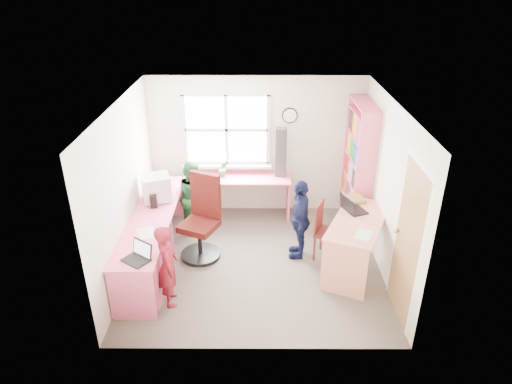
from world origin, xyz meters
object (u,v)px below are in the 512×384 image
cd_tower (281,152)px  person_green (194,197)px  l_desk (162,247)px  person_red (168,266)px  person_navy (300,219)px  swivel_chair (202,222)px  wooden_chair (325,229)px  potted_plant (223,169)px  right_desk (357,233)px  bookshelf (358,169)px  laptop_left (139,255)px  laptop_right (352,208)px  crt_monitor (156,188)px

cd_tower → person_green: bearing=-151.6°
l_desk → person_red: size_ratio=2.60×
cd_tower → person_navy: size_ratio=0.68×
swivel_chair → wooden_chair: 1.82m
person_navy → potted_plant: bearing=-130.7°
right_desk → bookshelf: 1.39m
bookshelf → cd_tower: bearing=166.3°
swivel_chair → laptop_left: (-0.62, -1.24, 0.25)m
swivel_chair → l_desk: bearing=-109.1°
laptop_right → person_navy: person_navy is taller
l_desk → potted_plant: (0.75, 1.73, 0.43)m
right_desk → wooden_chair: size_ratio=1.74×
laptop_right → person_navy: (-0.72, 0.08, -0.24)m
potted_plant → l_desk: bearing=-113.4°
swivel_chair → potted_plant: size_ratio=4.69×
potted_plant → cd_tower: bearing=2.7°
l_desk → potted_plant: 1.93m
l_desk → person_green: (0.29, 1.27, 0.15)m
wooden_chair → person_green: (-2.03, 0.80, 0.12)m
potted_plant → person_red: size_ratio=0.24×
l_desk → right_desk: 2.74m
laptop_right → person_navy: bearing=60.2°
potted_plant → crt_monitor: bearing=-137.5°
swivel_chair → laptop_right: swivel_chair is taller
bookshelf → laptop_right: bearing=-104.9°
cd_tower → swivel_chair: bearing=-125.5°
right_desk → laptop_right: (-0.06, 0.25, 0.28)m
person_navy → crt_monitor: bearing=-94.7°
l_desk → right_desk: size_ratio=1.92×
right_desk → person_green: person_green is taller
laptop_left → person_navy: (2.07, 1.21, -0.18)m
cd_tower → person_red: (-1.52, -2.36, -0.60)m
laptop_left → person_green: size_ratio=0.34×
potted_plant → person_green: size_ratio=0.23×
swivel_chair → person_green: (-0.21, 0.73, 0.05)m
l_desk → potted_plant: potted_plant is taller
l_desk → crt_monitor: bearing=103.1°
right_desk → l_desk: bearing=-152.4°
person_red → right_desk: bearing=-86.7°
l_desk → person_red: 0.63m
wooden_chair → potted_plant: bearing=165.7°
laptop_left → person_red: 0.41m
laptop_left → person_navy: person_navy is taller
potted_plant → person_green: bearing=-134.5°
right_desk → bookshelf: bearing=104.4°
crt_monitor → laptop_right: (2.88, -0.44, -0.09)m
l_desk → right_desk: (2.73, 0.16, 0.13)m
potted_plant → person_navy: (1.21, -1.22, -0.26)m
crt_monitor → laptop_right: bearing=-27.8°
potted_plant → person_green: 0.71m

